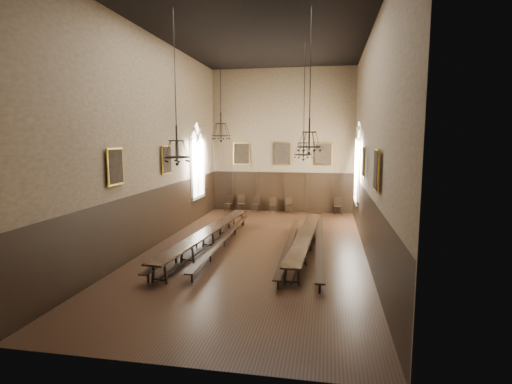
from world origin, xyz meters
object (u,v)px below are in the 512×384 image
(chair_3, at_px, (273,208))
(chair_2, at_px, (256,207))
(table_right, at_px, (305,242))
(bench_left_outer, at_px, (197,241))
(chandelier_back_left, at_px, (221,130))
(chandelier_front_right, at_px, (309,137))
(bench_right_outer, at_px, (320,244))
(chair_1, at_px, (242,206))
(bench_left_inner, at_px, (224,240))
(chandelier_back_right, at_px, (304,147))
(chair_7, at_px, (338,209))
(chair_0, at_px, (229,206))
(table_left, at_px, (209,239))
(bench_right_inner, at_px, (289,245))
(chair_4, at_px, (289,208))
(chandelier_front_left, at_px, (177,148))

(chair_3, bearing_deg, chair_2, 164.13)
(table_right, distance_m, bench_left_outer, 4.66)
(chandelier_back_left, height_order, chandelier_front_right, same)
(bench_right_outer, relative_size, chair_1, 9.97)
(table_right, xyz_separation_m, chandelier_back_left, (-4.29, 2.57, 4.72))
(bench_left_inner, bearing_deg, chair_3, 83.43)
(chair_3, xyz_separation_m, chandelier_back_right, (2.24, -5.89, 3.98))
(chair_7, xyz_separation_m, chandelier_back_left, (-5.81, -5.90, 4.76))
(chair_0, bearing_deg, bench_left_outer, -70.36)
(table_left, distance_m, chandelier_back_right, 6.12)
(chair_3, bearing_deg, bench_right_inner, -89.04)
(bench_left_inner, height_order, chair_0, chair_0)
(table_right, relative_size, chair_7, 8.85)
(bench_right_inner, height_order, chair_4, chair_4)
(chandelier_back_left, bearing_deg, chandelier_front_right, -48.23)
(chandelier_front_left, bearing_deg, bench_left_outer, 96.07)
(chandelier_back_left, distance_m, chandelier_front_right, 6.76)
(table_left, relative_size, chair_7, 9.61)
(bench_right_inner, xyz_separation_m, chair_2, (-2.98, 8.76, 0.03))
(table_left, bearing_deg, chair_4, 73.40)
(chandelier_front_left, bearing_deg, chandelier_front_right, 7.77)
(table_right, relative_size, chandelier_front_left, 1.77)
(chair_3, distance_m, chandelier_back_left, 7.74)
(chair_2, distance_m, chandelier_back_right, 7.91)
(chair_0, relative_size, chair_1, 0.95)
(table_right, height_order, bench_right_outer, table_right)
(bench_right_inner, bearing_deg, chair_7, 76.08)
(table_left, xyz_separation_m, chair_1, (-0.45, 8.72, -0.07))
(bench_left_inner, bearing_deg, chair_7, 59.47)
(chair_3, bearing_deg, chair_0, 168.73)
(chair_3, relative_size, chandelier_front_left, 0.18)
(bench_left_inner, xyz_separation_m, chair_7, (5.01, 8.50, 0.03))
(table_left, distance_m, chair_4, 9.13)
(table_right, bearing_deg, chair_0, 122.87)
(chair_0, bearing_deg, chair_3, 14.47)
(table_right, bearing_deg, bench_left_outer, -175.91)
(bench_right_inner, distance_m, bench_right_outer, 1.31)
(chair_7, distance_m, chandelier_back_left, 9.55)
(chair_0, bearing_deg, bench_right_inner, -46.66)
(bench_right_inner, relative_size, chair_7, 8.93)
(bench_left_outer, height_order, bench_left_inner, bench_left_outer)
(bench_left_outer, distance_m, chair_7, 10.75)
(chair_1, bearing_deg, chandelier_back_right, -68.40)
(chair_7, bearing_deg, chair_4, 173.44)
(chair_1, bearing_deg, chair_4, -13.71)
(table_right, distance_m, chair_1, 9.62)
(bench_right_outer, bearing_deg, chair_2, 116.79)
(chair_1, distance_m, chair_3, 2.06)
(bench_right_outer, relative_size, chandelier_back_right, 1.96)
(table_left, xyz_separation_m, chandelier_front_left, (-0.22, -2.82, 3.96))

